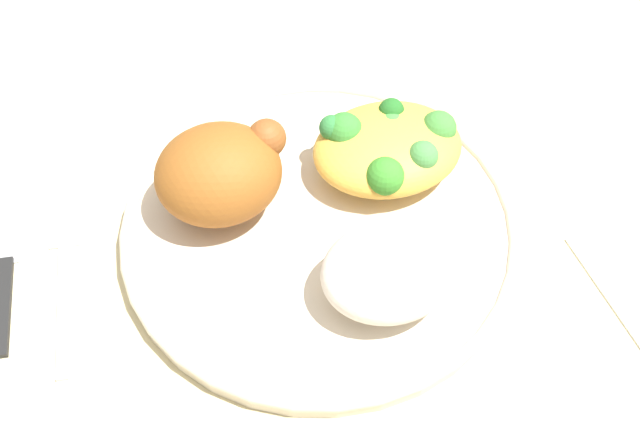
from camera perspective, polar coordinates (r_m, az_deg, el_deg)
The scene contains 7 objects.
ground_plane at distance 0.62m, azimuth -0.00°, elevation -1.49°, with size 2.00×2.00×0.00m, color beige.
plate at distance 0.62m, azimuth -0.00°, elevation -1.01°, with size 0.29×0.29×0.02m.
roasted_chicken at distance 0.60m, azimuth -6.76°, elevation 2.77°, with size 0.10×0.08×0.07m.
rice_pile at distance 0.56m, azimuth 4.68°, elevation -3.95°, with size 0.09×0.08×0.05m, color silver.
mac_cheese_with_broccoli at distance 0.63m, azimuth 4.60°, elevation 4.53°, with size 0.11×0.09×0.05m.
fork at distance 0.63m, azimuth -17.02°, elevation -4.17°, with size 0.03×0.14×0.01m.
knife at distance 0.65m, azimuth -20.61°, elevation -3.21°, with size 0.03×0.19×0.01m.
Camera 1 is at (-0.10, -0.35, 0.51)m, focal length 47.14 mm.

